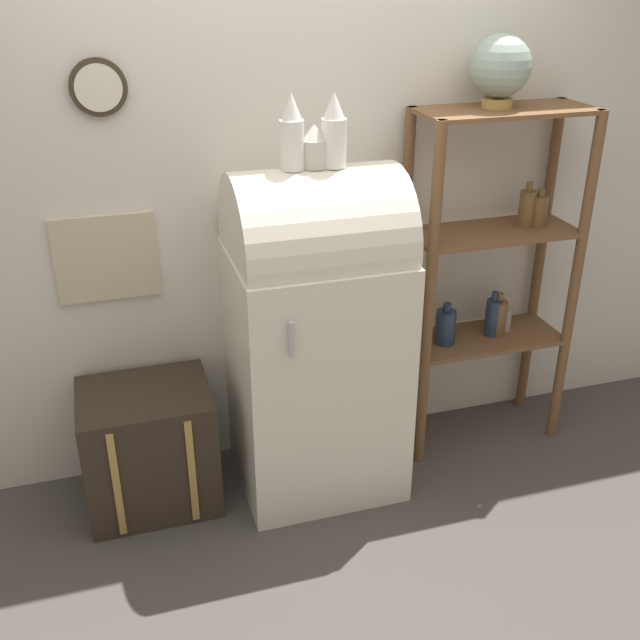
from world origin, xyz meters
TOP-DOWN VIEW (x-y plane):
  - ground_plane at (0.00, 0.00)m, footprint 12.00×12.00m
  - wall_back at (-0.00, 0.57)m, footprint 7.00×0.09m
  - refrigerator at (-0.00, 0.23)m, footprint 0.71×0.66m
  - suitcase_trunk at (-0.75, 0.28)m, footprint 0.56×0.47m
  - shelf_unit at (0.90, 0.35)m, footprint 0.80×0.36m
  - globe at (0.86, 0.38)m, footprint 0.26×0.26m
  - vase_left at (-0.09, 0.24)m, footprint 0.09×0.09m
  - vase_center at (-0.00, 0.25)m, footprint 0.11×0.11m
  - vase_right at (0.08, 0.23)m, footprint 0.10×0.10m

SIDE VIEW (x-z plane):
  - ground_plane at x=0.00m, z-range 0.00..0.00m
  - suitcase_trunk at x=-0.75m, z-range 0.00..0.56m
  - refrigerator at x=0.00m, z-range 0.03..1.51m
  - shelf_unit at x=0.90m, z-range 0.10..1.75m
  - wall_back at x=0.00m, z-range 0.00..2.70m
  - vase_center at x=0.00m, z-range 1.48..1.65m
  - vase_right at x=0.08m, z-range 1.47..1.76m
  - vase_left at x=-0.09m, z-range 1.47..1.77m
  - globe at x=0.86m, z-range 1.66..1.96m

